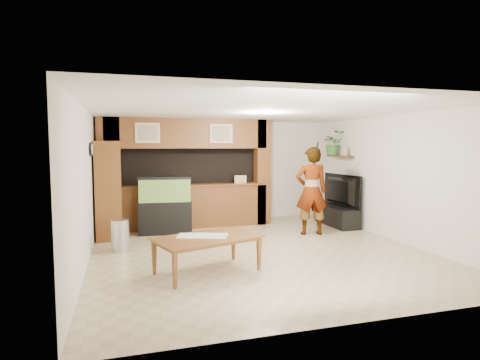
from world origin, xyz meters
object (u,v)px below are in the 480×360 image
object	(u,v)px
aquarium	(165,206)
person	(311,191)
pantry_cabinet	(109,190)
dining_table	(208,255)
television	(337,191)

from	to	relation	value
aquarium	person	bearing A→B (deg)	-11.65
aquarium	person	world-z (taller)	person
pantry_cabinet	aquarium	size ratio (longest dim) A/B	1.60
aquarium	dining_table	distance (m)	3.05
pantry_cabinet	dining_table	size ratio (longest dim) A/B	1.28
pantry_cabinet	dining_table	distance (m)	3.37
aquarium	television	distance (m)	4.18
pantry_cabinet	television	world-z (taller)	pantry_cabinet
television	dining_table	bearing A→B (deg)	119.61
television	person	xyz separation A→B (m)	(-1.07, -0.74, 0.11)
television	person	distance (m)	1.31
person	aquarium	bearing A→B (deg)	-6.45
person	dining_table	bearing A→B (deg)	47.67
pantry_cabinet	person	bearing A→B (deg)	-11.73
television	dining_table	world-z (taller)	television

